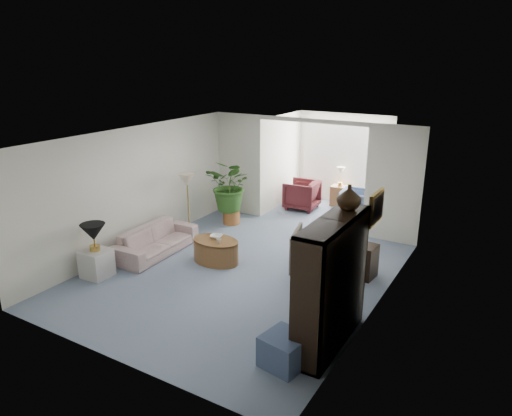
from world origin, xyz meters
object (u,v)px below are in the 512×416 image
Objects in this scene: sofa at (156,240)px; plant_pot at (232,217)px; coffee_cup at (219,241)px; cabinet_urn at (349,197)px; entertainment_cabinet at (331,284)px; sunroom_chair_blue at (357,204)px; floor_lamp at (187,180)px; table_lamp at (93,232)px; coffee_bowl at (216,236)px; wingback_chair at (319,252)px; framed_picture at (377,208)px; end_table at (97,263)px; sunroom_table at (339,196)px; side_table_dark at (361,260)px; ottoman at (285,351)px; coffee_table at (216,251)px; sunroom_chair_maroon at (302,195)px.

plant_pot is at bearing -10.35° from sofa.
cabinet_urn is at bearing -16.56° from coffee_cup.
entertainment_cabinet reaches higher than coffee_cup.
floor_lamp is at bearing 130.80° from sunroom_chair_blue.
table_lamp is 0.56× the size of sunroom_chair_blue.
coffee_bowl is 2.01m from wingback_chair.
cabinet_urn is (4.18, -0.65, 1.70)m from sofa.
framed_picture is 5.10× the size of coffee_cup.
end_table is 0.94× the size of sunroom_table.
framed_picture reaches higher than plant_pot.
sofa is 1.45m from coffee_cup.
table_lamp reaches higher than end_table.
ottoman is at bearing -89.94° from side_table_dark.
sofa is at bearing -0.68° from wingback_chair.
cabinet_urn is 6.21m from sunroom_table.
sunroom_table is at bearing 82.96° from coffee_cup.
wingback_chair is 4.29m from sunroom_table.
side_table_dark is (4.08, 2.43, 0.05)m from end_table.
coffee_bowl reaches higher than ottoman.
framed_picture is at bearing -93.00° from sofa.
table_lamp is (-4.61, -1.29, -0.85)m from framed_picture.
cabinet_urn is 0.44× the size of sunroom_chair_blue.
sunroom_table is at bearing -88.57° from wingback_chair.
end_table is at bearing 146.80° from sunroom_chair_blue.
sunroom_chair_blue is (1.49, 3.89, 0.13)m from coffee_table.
coffee_table is at bearing -63.43° from coffee_bowl.
sunroom_chair_blue is (1.34, 3.99, -0.14)m from coffee_cup.
table_lamp reaches higher than coffee_cup.
coffee_cup is at bearing -45.00° from coffee_bowl.
framed_picture is 1.88m from side_table_dark.
sunroom_chair_maroon is at bearing 126.83° from framed_picture.
table_lamp is at bearing -136.93° from coffee_cup.
sofa is at bearing -168.18° from coffee_table.
floor_lamp is 1.76m from coffee_bowl.
coffee_table is 2.20m from plant_pot.
table_lamp is 4.18m from ottoman.
sunroom_chair_blue is (2.96, 5.50, -0.50)m from table_lamp.
sunroom_table is (-1.88, 3.82, -0.04)m from side_table_dark.
coffee_table is 4.05× the size of coffee_bowl.
cabinet_urn reaches higher than sunroom_chair_maroon.
side_table_dark is (4.08, 2.43, -0.55)m from table_lamp.
sunroom_chair_maroon reaches higher than plant_pot.
cabinet_urn is 2.19m from ottoman.
sunroom_chair_blue is (2.44, 1.90, 0.20)m from plant_pot.
side_table_dark is at bearing -63.83° from sunroom_table.
plant_pot is at bearing 81.77° from table_lamp.
cabinet_urn is at bearing -68.64° from sunroom_table.
table_lamp is at bearing 146.80° from sunroom_chair_blue.
sunroom_chair_blue is at bearing 71.48° from coffee_cup.
entertainment_cabinet is (1.00, -1.94, 0.48)m from wingback_chair.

